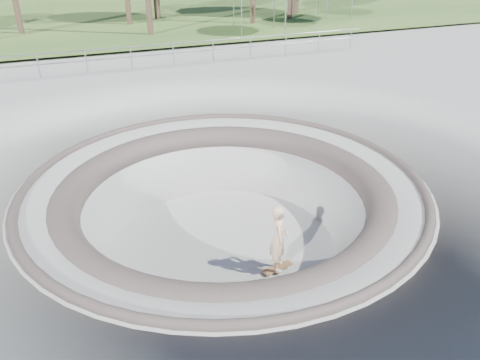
{
  "coord_description": "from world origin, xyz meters",
  "views": [
    {
      "loc": [
        -3.69,
        -9.97,
        5.57
      ],
      "look_at": [
        0.51,
        0.14,
        -0.1
      ],
      "focal_mm": 35.0,
      "sensor_mm": 36.0,
      "label": 1
    }
  ],
  "objects": [
    {
      "name": "ground",
      "position": [
        0.0,
        0.0,
        0.0
      ],
      "size": [
        180.0,
        180.0,
        0.0
      ],
      "primitive_type": "plane",
      "color": "#9A9A95",
      "rests_on": "ground"
    },
    {
      "name": "skate_bowl",
      "position": [
        0.0,
        0.0,
        -1.83
      ],
      "size": [
        14.0,
        14.0,
        4.1
      ],
      "color": "#9A9A95",
      "rests_on": "ground"
    },
    {
      "name": "grass_strip",
      "position": [
        0.0,
        34.0,
        0.22
      ],
      "size": [
        180.0,
        36.0,
        0.12
      ],
      "color": "#2E4F1F",
      "rests_on": "ground"
    },
    {
      "name": "distant_hills",
      "position": [
        3.78,
        57.17,
        -7.02
      ],
      "size": [
        103.2,
        45.0,
        28.6
      ],
      "color": "brown",
      "rests_on": "ground"
    },
    {
      "name": "safety_railing",
      "position": [
        0.0,
        12.0,
        0.69
      ],
      "size": [
        25.0,
        0.06,
        1.03
      ],
      "color": "gray",
      "rests_on": "ground"
    },
    {
      "name": "skateboard",
      "position": [
        0.81,
        -1.59,
        -1.83
      ],
      "size": [
        0.86,
        0.39,
        0.09
      ],
      "color": "brown",
      "rests_on": "ground"
    },
    {
      "name": "skater",
      "position": [
        0.81,
        -1.59,
        -0.92
      ],
      "size": [
        0.64,
        0.76,
        1.79
      ],
      "primitive_type": "imported",
      "rotation": [
        0.0,
        0.0,
        1.19
      ],
      "color": "beige",
      "rests_on": "skateboard"
    }
  ]
}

